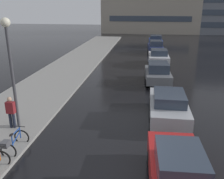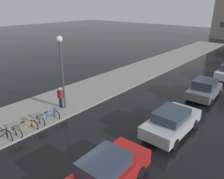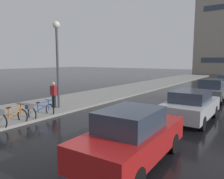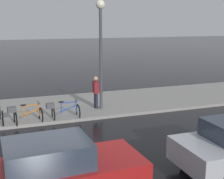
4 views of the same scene
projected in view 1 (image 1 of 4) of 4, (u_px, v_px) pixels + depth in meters
The scene contains 11 objects.
sidewalk_kerb at pixel (47, 86), 18.59m from camera, with size 4.80×60.00×0.14m, color gray.
bicycle_third at pixel (13, 143), 10.15m from camera, with size 0.70×1.44×0.92m.
car_red at pixel (178, 172), 7.86m from camera, with size 1.92×4.34×1.65m.
car_silver at pixel (168, 105), 13.13m from camera, with size 1.94×4.33×1.54m.
car_grey at pixel (158, 73), 19.23m from camera, with size 2.02×3.92×1.64m.
car_white at pixel (159, 57), 25.09m from camera, with size 2.02×3.88×1.60m.
car_navy at pixel (156, 47), 31.06m from camera, with size 2.00×4.20×1.61m.
car_blue at pixel (156, 41), 36.34m from camera, with size 1.96×3.83×1.60m.
pedestrian at pixel (11, 112), 11.90m from camera, with size 0.40×0.25×1.72m.
streetlamp at pixel (10, 56), 11.21m from camera, with size 0.42×0.42×5.31m.
building_facade_side at pixel (224, 6), 52.30m from camera, with size 18.07×10.08×11.03m.
Camera 1 is at (1.25, -6.83, 5.83)m, focal length 40.00 mm.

